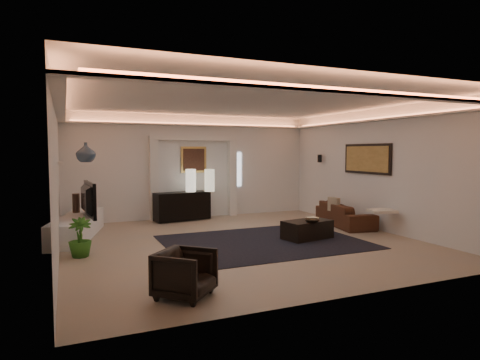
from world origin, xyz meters
name	(u,v)px	position (x,y,z in m)	size (l,w,h in m)	color
floor	(243,242)	(0.00, 0.00, 0.00)	(7.00, 7.00, 0.00)	tan
ceiling	(243,101)	(0.00, 0.00, 2.90)	(7.00, 7.00, 0.00)	white
wall_back	(193,167)	(0.00, 3.50, 1.45)	(7.00, 7.00, 0.00)	silver
wall_front	(352,185)	(0.00, -3.50, 1.45)	(7.00, 7.00, 0.00)	silver
wall_left	(57,177)	(-3.50, 0.00, 1.45)	(7.00, 7.00, 0.00)	silver
wall_right	(376,170)	(3.50, 0.00, 1.45)	(7.00, 7.00, 0.00)	silver
cove_soffit	(243,115)	(0.00, 0.00, 2.62)	(7.00, 7.00, 0.04)	silver
daylight_slit	(237,169)	(1.35, 3.48, 1.35)	(0.25, 0.03, 1.00)	white
area_rug	(264,242)	(0.40, -0.20, 0.01)	(4.00, 3.00, 0.01)	black
pilaster_left	(154,180)	(-1.15, 3.40, 1.10)	(0.22, 0.20, 2.20)	silver
pilaster_right	(232,178)	(1.15, 3.40, 1.10)	(0.22, 0.20, 2.20)	silver
alcove_header	(194,138)	(0.00, 3.40, 2.25)	(2.52, 0.20, 0.12)	silver
painting_frame	(194,160)	(0.00, 3.47, 1.65)	(0.74, 0.04, 0.74)	tan
painting_canvas	(194,160)	(0.00, 3.44, 1.65)	(0.62, 0.02, 0.62)	#4C2D1E
art_panel_frame	(367,159)	(3.47, 0.30, 1.70)	(0.04, 1.64, 0.74)	black
art_panel_gold	(366,159)	(3.44, 0.30, 1.70)	(0.02, 1.50, 0.62)	tan
wall_sconce	(320,158)	(3.38, 2.20, 1.68)	(0.12, 0.12, 0.22)	black
wall_niche	(61,163)	(-3.44, 1.40, 1.65)	(0.10, 0.55, 0.04)	silver
console	(182,206)	(-0.45, 3.07, 0.40)	(1.51, 0.47, 0.76)	black
lamp_left	(191,180)	(-0.20, 3.09, 1.09)	(0.28, 0.28, 0.62)	#F0E9CE
lamp_right	(210,180)	(0.30, 2.98, 1.09)	(0.27, 0.27, 0.61)	beige
media_ledge	(77,227)	(-3.15, 1.85, 0.23)	(0.67, 2.67, 0.50)	white
tv	(83,201)	(-3.02, 1.61, 0.83)	(0.17, 1.31, 0.75)	black
figurine	(76,205)	(-3.15, 2.39, 0.64)	(0.16, 0.16, 0.44)	#483226
ginger_jar	(86,152)	(-2.97, 1.01, 1.87)	(0.37, 0.37, 0.39)	slate
plant	(80,238)	(-3.15, 0.03, 0.35)	(0.39, 0.39, 0.70)	#2A6319
sofa	(345,214)	(3.15, 0.71, 0.28)	(0.76, 1.95, 0.57)	black
throw_blanket	(382,211)	(3.15, -0.61, 0.55)	(0.56, 0.46, 0.06)	white
throw_pillow	(334,204)	(2.84, 0.76, 0.55)	(0.11, 0.35, 0.35)	gray
coffee_table	(307,229)	(1.40, -0.28, 0.20)	(1.04, 0.57, 0.39)	black
bowl	(312,220)	(1.33, -0.56, 0.45)	(0.32, 0.32, 0.08)	black
magazine	(312,217)	(1.65, -0.08, 0.42)	(0.24, 0.17, 0.03)	#FFF5C2
armchair	(185,274)	(-1.97, -2.67, 0.31)	(0.66, 0.68, 0.62)	black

